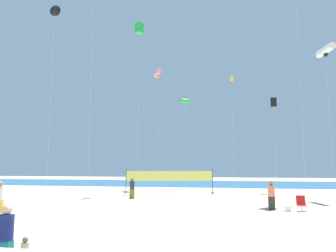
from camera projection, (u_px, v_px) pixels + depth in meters
name	position (u px, v px, depth m)	size (l,w,h in m)	color
ground_plane	(176.00, 217.00, 17.07)	(120.00, 120.00, 0.00)	#D1BC89
ocean_band	(212.00, 184.00, 49.37)	(120.00, 20.00, 0.01)	#28608C
mother_figure	(5.00, 235.00, 8.22)	(0.39, 0.39, 1.69)	#19727A
beachgoer_white_shirt	(0.00, 197.00, 17.44)	(0.42, 0.42, 1.83)	gold
beachgoer_coral_shirt	(271.00, 194.00, 19.78)	(0.40, 0.40, 1.77)	#2D2D33
beachgoer_charcoal_shirt	(132.00, 187.00, 26.60)	(0.39, 0.39, 1.70)	olive
folding_beach_chair	(301.00, 203.00, 19.28)	(0.52, 0.65, 0.89)	red
volleyball_net	(170.00, 177.00, 30.07)	(7.85, 2.04, 2.40)	#4C4C51
beach_handbag	(288.00, 209.00, 19.02)	(0.35, 0.18, 0.28)	white
kite_white_tube	(326.00, 51.00, 27.70)	(1.12, 2.38, 12.73)	silver
kite_yellow_tube	(232.00, 80.00, 37.26)	(0.38, 1.67, 12.65)	silver
kite_pink_tube	(158.00, 73.00, 38.68)	(1.45, 1.98, 13.98)	silver
kite_black_delta	(55.00, 11.00, 31.05)	(1.09, 0.36, 17.96)	silver
kite_black_box	(274.00, 102.00, 33.80)	(0.58, 0.58, 9.68)	silver
kite_green_box	(139.00, 28.00, 32.83)	(0.89, 0.89, 16.99)	silver
kite_green_inflatable	(185.00, 101.00, 36.66)	(1.52, 1.15, 10.34)	silver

